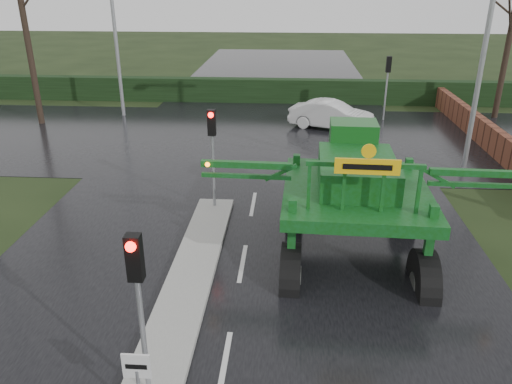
# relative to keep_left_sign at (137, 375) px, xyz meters

# --- Properties ---
(ground) EXTENTS (140.00, 140.00, 0.00)m
(ground) POSITION_rel_keep_left_sign_xyz_m (1.30, 1.50, -1.06)
(ground) COLOR black
(ground) RESTS_ON ground
(road_main) EXTENTS (14.00, 80.00, 0.02)m
(road_main) POSITION_rel_keep_left_sign_xyz_m (1.30, 11.50, -1.05)
(road_main) COLOR black
(road_main) RESTS_ON ground
(road_cross) EXTENTS (80.00, 12.00, 0.02)m
(road_cross) POSITION_rel_keep_left_sign_xyz_m (1.30, 17.50, -1.05)
(road_cross) COLOR black
(road_cross) RESTS_ON ground
(median_island) EXTENTS (1.20, 10.00, 0.16)m
(median_island) POSITION_rel_keep_left_sign_xyz_m (0.00, 4.50, -0.97)
(median_island) COLOR gray
(median_island) RESTS_ON ground
(hedge_row) EXTENTS (44.00, 0.90, 1.50)m
(hedge_row) POSITION_rel_keep_left_sign_xyz_m (1.30, 25.50, -0.31)
(hedge_row) COLOR black
(hedge_row) RESTS_ON ground
(brick_wall) EXTENTS (0.40, 20.00, 1.20)m
(brick_wall) POSITION_rel_keep_left_sign_xyz_m (11.80, 17.50, -0.46)
(brick_wall) COLOR #592D1E
(brick_wall) RESTS_ON ground
(keep_left_sign) EXTENTS (0.50, 0.07, 1.35)m
(keep_left_sign) POSITION_rel_keep_left_sign_xyz_m (0.00, 0.00, 0.00)
(keep_left_sign) COLOR gray
(keep_left_sign) RESTS_ON ground
(traffic_signal_near) EXTENTS (0.26, 0.33, 3.52)m
(traffic_signal_near) POSITION_rel_keep_left_sign_xyz_m (0.00, 0.49, 1.53)
(traffic_signal_near) COLOR gray
(traffic_signal_near) RESTS_ON ground
(traffic_signal_mid) EXTENTS (0.26, 0.33, 3.52)m
(traffic_signal_mid) POSITION_rel_keep_left_sign_xyz_m (0.00, 8.99, 1.53)
(traffic_signal_mid) COLOR gray
(traffic_signal_mid) RESTS_ON ground
(traffic_signal_far) EXTENTS (0.26, 0.33, 3.52)m
(traffic_signal_far) POSITION_rel_keep_left_sign_xyz_m (7.80, 21.51, 1.53)
(traffic_signal_far) COLOR gray
(traffic_signal_far) RESTS_ON ground
(street_light_right) EXTENTS (3.85, 0.30, 10.00)m
(street_light_right) POSITION_rel_keep_left_sign_xyz_m (9.49, 13.50, 4.93)
(street_light_right) COLOR gray
(street_light_right) RESTS_ON ground
(street_light_left_far) EXTENTS (3.85, 0.30, 10.00)m
(street_light_left_far) POSITION_rel_keep_left_sign_xyz_m (-6.89, 21.50, 4.93)
(street_light_left_far) COLOR gray
(street_light_left_far) RESTS_ON ground
(crop_sprayer) EXTENTS (8.63, 5.50, 4.82)m
(crop_sprayer) POSITION_rel_keep_left_sign_xyz_m (2.65, 5.10, 1.22)
(crop_sprayer) COLOR black
(crop_sprayer) RESTS_ON ground
(white_sedan) EXTENTS (4.67, 2.94, 1.45)m
(white_sedan) POSITION_rel_keep_left_sign_xyz_m (4.72, 19.51, -1.06)
(white_sedan) COLOR silver
(white_sedan) RESTS_ON ground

